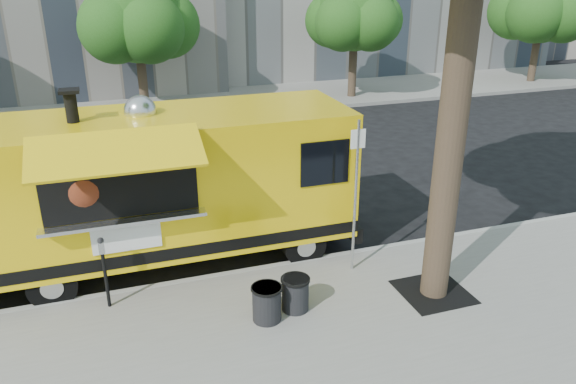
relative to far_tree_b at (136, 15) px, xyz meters
name	(u,v)px	position (x,y,z in m)	size (l,w,h in m)	color
ground	(254,252)	(1.00, -12.70, -3.83)	(120.00, 120.00, 0.00)	black
sidewalk	(326,368)	(1.00, -16.70, -3.76)	(60.00, 6.00, 0.15)	gray
curb	(267,270)	(1.00, -13.63, -3.76)	(60.00, 0.14, 0.16)	#999993
far_sidewalk	(168,106)	(1.00, 0.80, -3.76)	(60.00, 5.00, 0.15)	gray
tree_well	(433,292)	(3.60, -15.50, -3.68)	(1.20, 1.20, 0.02)	black
far_tree_b	(136,15)	(0.00, 0.00, 0.00)	(3.60, 3.60, 5.50)	#33261C
far_tree_c	(355,13)	(9.00, -0.30, -0.12)	(3.24, 3.24, 5.21)	#33261C
far_tree_d	(543,3)	(19.00, -0.10, 0.06)	(3.78, 3.78, 5.64)	#33261C
sign_post	(356,188)	(2.55, -14.25, -1.98)	(0.28, 0.06, 3.00)	silver
parking_meter	(104,264)	(-2.00, -14.05, -2.85)	(0.11, 0.11, 1.33)	black
food_truck	(170,184)	(-0.63, -12.53, -2.12)	(7.36, 3.41, 3.64)	yellow
trash_bin_left	(267,302)	(0.49, -15.32, -3.35)	(0.52, 0.52, 0.63)	black
trash_bin_right	(295,293)	(1.04, -15.18, -3.36)	(0.51, 0.51, 0.61)	black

